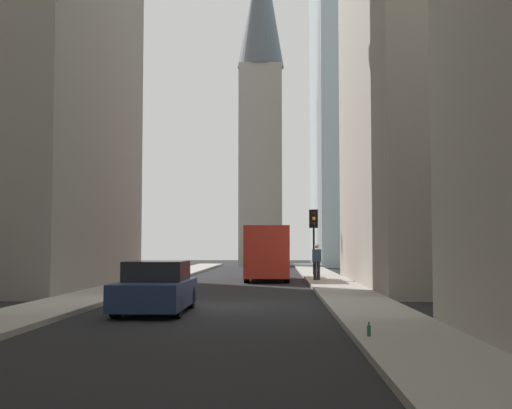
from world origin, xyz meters
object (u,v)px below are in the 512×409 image
(traffic_light_midblock, at_px, (314,227))
(pedestrian, at_px, (317,260))
(sedan_navy, at_px, (156,288))
(delivery_truck, at_px, (267,253))
(discarded_bottle, at_px, (369,330))

(traffic_light_midblock, bearing_deg, pedestrian, 178.31)
(sedan_navy, bearing_deg, delivery_truck, -9.15)
(sedan_navy, bearing_deg, traffic_light_midblock, -14.16)
(delivery_truck, bearing_deg, sedan_navy, 170.85)
(traffic_light_midblock, xyz_separation_m, pedestrian, (-6.22, 0.18, -1.86))
(traffic_light_midblock, bearing_deg, delivery_truck, 148.17)
(delivery_truck, distance_m, discarded_bottle, 23.30)
(delivery_truck, relative_size, discarded_bottle, 23.93)
(pedestrian, bearing_deg, traffic_light_midblock, -1.69)
(delivery_truck, bearing_deg, discarded_bottle, -174.41)
(delivery_truck, xyz_separation_m, discarded_bottle, (-23.16, -2.27, -1.21))
(delivery_truck, bearing_deg, pedestrian, -127.37)
(pedestrian, xyz_separation_m, discarded_bottle, (-21.26, 0.23, -0.87))
(delivery_truck, relative_size, sedan_navy, 1.50)
(sedan_navy, distance_m, traffic_light_midblock, 22.51)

